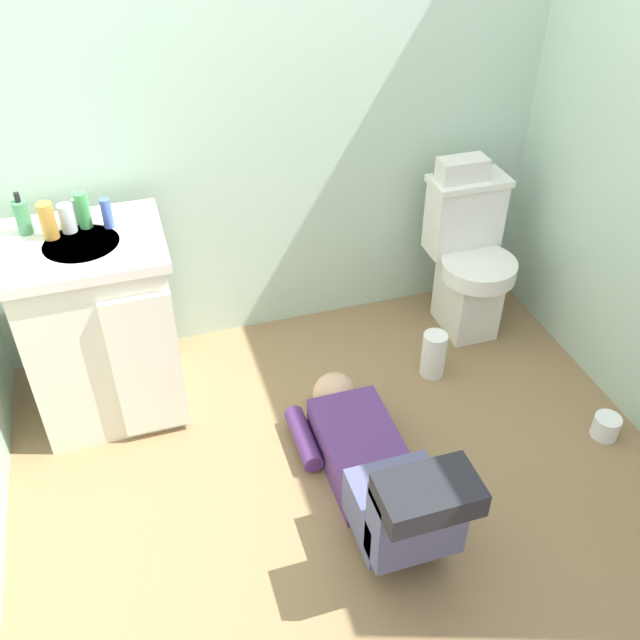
% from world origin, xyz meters
% --- Properties ---
extents(ground_plane, '(3.03, 3.16, 0.04)m').
position_xyz_m(ground_plane, '(0.00, 0.00, -0.02)').
color(ground_plane, olive).
extents(wall_back, '(2.69, 0.08, 2.40)m').
position_xyz_m(wall_back, '(0.00, 1.12, 1.20)').
color(wall_back, '#B0CBB5').
rests_on(wall_back, ground_plane).
extents(toilet, '(0.36, 0.46, 0.75)m').
position_xyz_m(toilet, '(0.88, 0.80, 0.37)').
color(toilet, white).
rests_on(toilet, ground_plane).
extents(vanity_cabinet, '(0.60, 0.53, 0.82)m').
position_xyz_m(vanity_cabinet, '(-0.81, 0.72, 0.42)').
color(vanity_cabinet, silver).
rests_on(vanity_cabinet, ground_plane).
extents(faucet, '(0.02, 0.02, 0.10)m').
position_xyz_m(faucet, '(-0.81, 0.86, 0.87)').
color(faucet, silver).
rests_on(faucet, vanity_cabinet).
extents(person_plumber, '(0.39, 1.06, 0.52)m').
position_xyz_m(person_plumber, '(0.07, -0.13, 0.18)').
color(person_plumber, '#512D6B').
rests_on(person_plumber, ground_plane).
extents(tissue_box, '(0.22, 0.11, 0.10)m').
position_xyz_m(tissue_box, '(0.83, 0.89, 0.80)').
color(tissue_box, silver).
rests_on(tissue_box, toilet).
extents(soap_dispenser, '(0.06, 0.06, 0.17)m').
position_xyz_m(soap_dispenser, '(-1.00, 0.84, 0.89)').
color(soap_dispenser, '#478C59').
rests_on(soap_dispenser, vanity_cabinet).
extents(bottle_amber, '(0.06, 0.06, 0.14)m').
position_xyz_m(bottle_amber, '(-0.91, 0.78, 0.89)').
color(bottle_amber, '#C48833').
rests_on(bottle_amber, vanity_cabinet).
extents(bottle_clear, '(0.06, 0.06, 0.11)m').
position_xyz_m(bottle_clear, '(-0.85, 0.81, 0.88)').
color(bottle_clear, silver).
rests_on(bottle_clear, vanity_cabinet).
extents(bottle_green, '(0.05, 0.05, 0.14)m').
position_xyz_m(bottle_green, '(-0.79, 0.82, 0.89)').
color(bottle_green, '#459F4F').
rests_on(bottle_green, vanity_cabinet).
extents(bottle_blue, '(0.04, 0.04, 0.12)m').
position_xyz_m(bottle_blue, '(-0.70, 0.80, 0.88)').
color(bottle_blue, '#4460BB').
rests_on(bottle_blue, vanity_cabinet).
extents(paper_towel_roll, '(0.11, 0.11, 0.22)m').
position_xyz_m(paper_towel_roll, '(0.58, 0.48, 0.11)').
color(paper_towel_roll, white).
rests_on(paper_towel_roll, ground_plane).
extents(toilet_paper_roll, '(0.11, 0.11, 0.10)m').
position_xyz_m(toilet_paper_roll, '(1.10, -0.09, 0.05)').
color(toilet_paper_roll, white).
rests_on(toilet_paper_roll, ground_plane).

